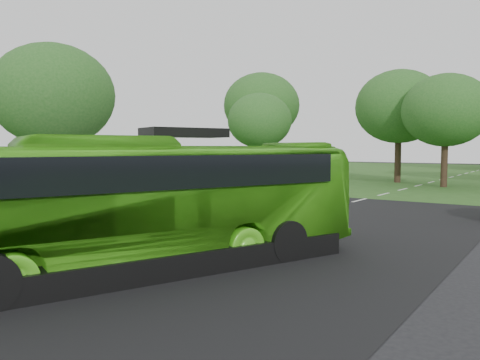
{
  "coord_description": "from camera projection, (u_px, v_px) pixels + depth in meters",
  "views": [
    {
      "loc": [
        9.09,
        -10.08,
        2.85
      ],
      "look_at": [
        -1.2,
        4.55,
        1.6
      ],
      "focal_mm": 35.0,
      "sensor_mm": 36.0,
      "label": 1
    }
  ],
  "objects": [
    {
      "name": "ground",
      "position": [
        184.0,
        245.0,
        13.64
      ],
      "size": [
        160.0,
        160.0,
        0.0
      ],
      "primitive_type": "plane",
      "color": "black",
      "rests_on": "ground"
    },
    {
      "name": "street_surfaces",
      "position": [
        400.0,
        188.0,
        32.42
      ],
      "size": [
        120.0,
        120.0,
        0.15
      ],
      "color": "black",
      "rests_on": "ground"
    },
    {
      "name": "tree_park_a",
      "position": [
        260.0,
        121.0,
        42.58
      ],
      "size": [
        5.86,
        5.86,
        7.79
      ],
      "color": "black",
      "rests_on": "ground"
    },
    {
      "name": "tree_park_b",
      "position": [
        399.0,
        107.0,
        37.43
      ],
      "size": [
        6.9,
        6.9,
        9.05
      ],
      "color": "black",
      "rests_on": "ground"
    },
    {
      "name": "tree_park_c",
      "position": [
        446.0,
        110.0,
        33.06
      ],
      "size": [
        6.07,
        6.07,
        8.06
      ],
      "color": "black",
      "rests_on": "ground"
    },
    {
      "name": "tree_park_f",
      "position": [
        261.0,
        106.0,
        49.04
      ],
      "size": [
        7.97,
        7.97,
        10.64
      ],
      "color": "black",
      "rests_on": "ground"
    },
    {
      "name": "tree_side_near",
      "position": [
        53.0,
        96.0,
        23.34
      ],
      "size": [
        6.03,
        6.03,
        8.01
      ],
      "color": "black",
      "rests_on": "ground"
    },
    {
      "name": "bus",
      "position": [
        142.0,
        203.0,
        10.89
      ],
      "size": [
        6.53,
        11.29,
        3.1
      ],
      "primitive_type": "imported",
      "rotation": [
        0.0,
        0.0,
        -0.38
      ],
      "color": "#4DB61C",
      "rests_on": "ground"
    }
  ]
}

